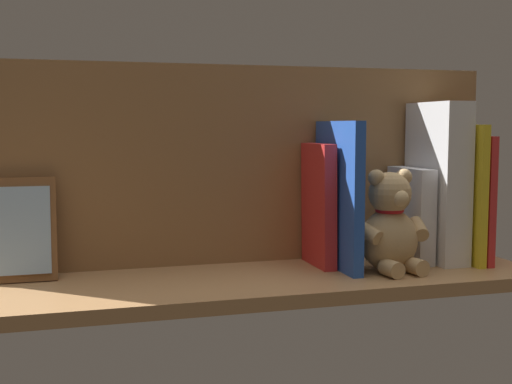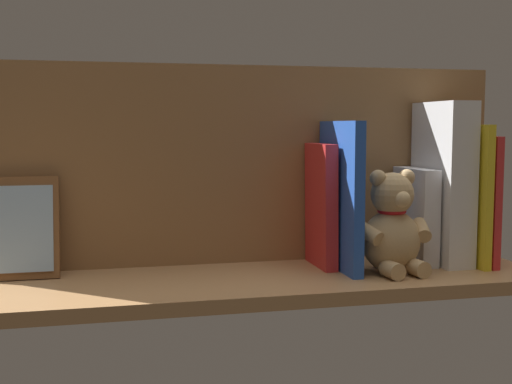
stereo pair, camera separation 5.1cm
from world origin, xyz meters
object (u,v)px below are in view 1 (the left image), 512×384
at_px(book_0, 466,198).
at_px(picture_frame_leaning, 19,230).
at_px(teddy_bear, 390,226).
at_px(dictionary_thick_white, 437,182).

height_order(book_0, picture_frame_leaning, book_0).
xyz_separation_m(teddy_bear, picture_frame_leaning, (0.60, -0.10, 0.00)).
relative_size(book_0, picture_frame_leaning, 1.38).
bearing_deg(picture_frame_leaning, teddy_bear, 170.21).
distance_m(book_0, picture_frame_leaning, 0.78).
xyz_separation_m(book_0, teddy_bear, (0.18, 0.05, -0.04)).
bearing_deg(picture_frame_leaning, dictionary_thick_white, 176.46).
relative_size(book_0, teddy_bear, 1.31).
xyz_separation_m(dictionary_thick_white, teddy_bear, (0.12, 0.06, -0.07)).
relative_size(book_0, dictionary_thick_white, 0.79).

